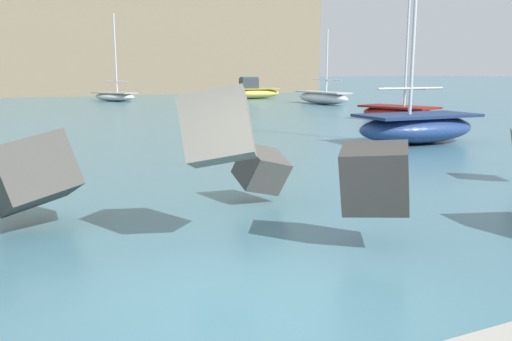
{
  "coord_description": "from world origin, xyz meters",
  "views": [
    {
      "loc": [
        -2.22,
        -4.96,
        2.53
      ],
      "look_at": [
        0.37,
        0.5,
        1.4
      ],
      "focal_mm": 37.59,
      "sensor_mm": 36.0,
      "label": 1
    }
  ],
  "objects_px": {
    "boat_near_left": "(115,96)",
    "boat_near_centre": "(399,112)",
    "boat_far_left": "(323,97)",
    "boat_mid_left": "(417,127)",
    "boat_far_centre": "(252,91)"
  },
  "relations": [
    {
      "from": "boat_near_centre",
      "to": "boat_near_left",
      "type": "bearing_deg",
      "value": 112.5
    },
    {
      "from": "boat_near_left",
      "to": "boat_mid_left",
      "type": "distance_m",
      "value": 31.6
    },
    {
      "from": "boat_mid_left",
      "to": "boat_near_centre",
      "type": "bearing_deg",
      "value": 53.8
    },
    {
      "from": "boat_far_left",
      "to": "boat_near_left",
      "type": "bearing_deg",
      "value": 141.89
    },
    {
      "from": "boat_far_left",
      "to": "boat_far_centre",
      "type": "xyz_separation_m",
      "value": [
        -1.45,
        9.69,
        0.12
      ]
    },
    {
      "from": "boat_near_left",
      "to": "boat_far_centre",
      "type": "height_order",
      "value": "boat_near_left"
    },
    {
      "from": "boat_near_left",
      "to": "boat_mid_left",
      "type": "bearing_deg",
      "value": -81.72
    },
    {
      "from": "boat_far_left",
      "to": "boat_far_centre",
      "type": "relative_size",
      "value": 1.12
    },
    {
      "from": "boat_near_centre",
      "to": "boat_far_left",
      "type": "xyz_separation_m",
      "value": [
        3.75,
        13.22,
        0.08
      ]
    },
    {
      "from": "boat_near_left",
      "to": "boat_near_centre",
      "type": "distance_m",
      "value": 25.91
    },
    {
      "from": "boat_far_left",
      "to": "boat_far_centre",
      "type": "bearing_deg",
      "value": 98.51
    },
    {
      "from": "boat_mid_left",
      "to": "boat_far_left",
      "type": "xyz_separation_m",
      "value": [
        9.12,
        20.55,
        -0.06
      ]
    },
    {
      "from": "boat_far_centre",
      "to": "boat_far_left",
      "type": "bearing_deg",
      "value": -81.49
    },
    {
      "from": "boat_mid_left",
      "to": "boat_far_centre",
      "type": "xyz_separation_m",
      "value": [
        7.67,
        30.24,
        0.06
      ]
    },
    {
      "from": "boat_near_left",
      "to": "boat_far_centre",
      "type": "bearing_deg",
      "value": -4.83
    }
  ]
}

